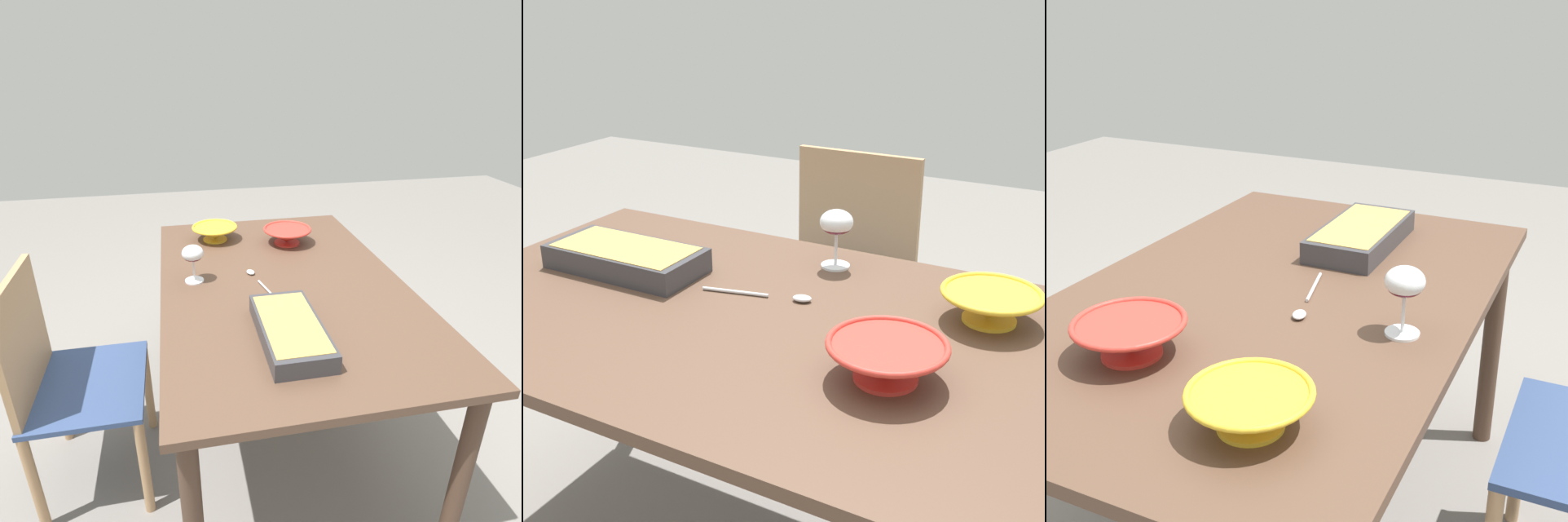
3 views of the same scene
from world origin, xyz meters
The scene contains 6 objects.
dining_table centered at (0.00, 0.00, 0.64)m, with size 1.47×0.94×0.72m.
wine_glass centered at (0.07, 0.34, 0.83)m, with size 0.08×0.08×0.15m.
casserole_dish centered at (-0.38, 0.07, 0.76)m, with size 0.39×0.19×0.06m.
mixing_bowl centered at (0.49, 0.21, 0.76)m, with size 0.22×0.22×0.07m.
small_bowl centered at (0.38, -0.12, 0.77)m, with size 0.22×0.22×0.08m.
serving_spoon centered at (0.04, 0.10, 0.73)m, with size 0.26×0.08×0.01m.
Camera 3 is at (1.32, 0.70, 1.40)m, focal length 48.00 mm.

